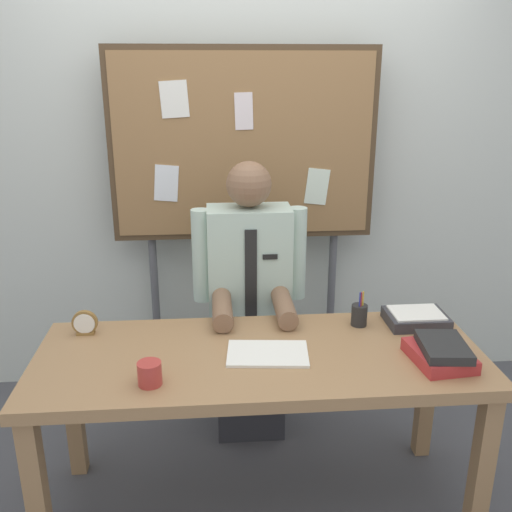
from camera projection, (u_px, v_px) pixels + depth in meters
The scene contains 11 objects.
ground_plane at pixel (259, 503), 2.49m from camera, with size 12.00×12.00×0.00m, color #4C4C51.
back_wall at pixel (242, 157), 3.16m from camera, with size 6.40×0.08×2.70m, color silver.
desk at pixel (260, 373), 2.28m from camera, with size 1.79×0.70×0.75m.
person at pixel (250, 313), 2.82m from camera, with size 0.55×0.56×1.42m.
bulletin_board at pixel (244, 151), 2.95m from camera, with size 1.40×0.09×1.94m.
book_stack at pixel (441, 353), 2.17m from camera, with size 0.23×0.28×0.09m.
open_notebook at pixel (268, 354), 2.23m from camera, with size 0.32×0.21×0.01m, color white.
desk_clock at pixel (85, 324), 2.39m from camera, with size 0.11×0.04×0.11m.
coffee_mug at pixel (150, 373), 2.02m from camera, with size 0.09×0.09×0.09m, color #B23833.
pen_holder at pixel (359, 315), 2.48m from camera, with size 0.07×0.07×0.16m.
paper_tray at pixel (416, 318), 2.49m from camera, with size 0.26×0.20×0.06m.
Camera 1 is at (-0.18, -2.00, 1.84)m, focal length 39.54 mm.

